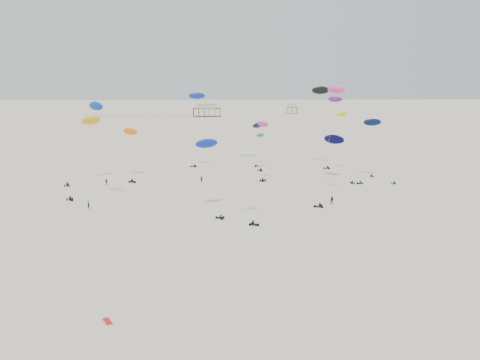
{
  "coord_description": "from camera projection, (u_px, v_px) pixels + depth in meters",
  "views": [
    {
      "loc": [
        -5.41,
        -6.03,
        27.24
      ],
      "look_at": [
        0.0,
        88.0,
        7.0
      ],
      "focal_mm": 35.0,
      "sensor_mm": 36.0,
      "label": 1
    }
  ],
  "objects": [
    {
      "name": "rig_3",
      "position": [
        263.0,
        141.0,
        128.04
      ],
      "size": [
        3.7,
        6.7,
        16.34
      ],
      "rotation": [
        0.0,
        0.0,
        5.39
      ],
      "color": "black",
      "rests_on": "ground"
    },
    {
      "name": "ground_plane",
      "position": [
        226.0,
        142.0,
        207.12
      ],
      "size": [
        900.0,
        900.0,
        0.0
      ],
      "primitive_type": "plane",
      "color": "beige"
    },
    {
      "name": "spectator_1",
      "position": [
        332.0,
        204.0,
        104.37
      ],
      "size": [
        1.17,
        0.84,
        2.17
      ],
      "primitive_type": "imported",
      "rotation": [
        0.0,
        0.0,
        6.06
      ],
      "color": "black",
      "rests_on": "ground"
    },
    {
      "name": "spectator_2",
      "position": [
        107.0,
        185.0,
        123.95
      ],
      "size": [
        1.26,
        0.99,
        1.89
      ],
      "primitive_type": "imported",
      "rotation": [
        0.0,
        0.0,
        5.88
      ],
      "color": "black",
      "rests_on": "ground"
    },
    {
      "name": "rig_8",
      "position": [
        208.0,
        152.0,
        98.97
      ],
      "size": [
        6.46,
        12.64,
        16.34
      ],
      "rotation": [
        0.0,
        0.0,
        1.2
      ],
      "color": "black",
      "rests_on": "ground"
    },
    {
      "name": "spectator_3",
      "position": [
        201.0,
        182.0,
        126.86
      ],
      "size": [
        0.95,
        0.95,
        2.2
      ],
      "primitive_type": "imported",
      "rotation": [
        0.0,
        0.0,
        2.36
      ],
      "color": "black",
      "rests_on": "ground"
    },
    {
      "name": "rig_7",
      "position": [
        331.0,
        122.0,
        107.78
      ],
      "size": [
        9.58,
        15.92,
        27.96
      ],
      "rotation": [
        0.0,
        0.0,
        1.54
      ],
      "color": "black",
      "rests_on": "ground"
    },
    {
      "name": "pier_fence",
      "position": [
        137.0,
        116.0,
        349.89
      ],
      "size": [
        80.2,
        0.2,
        1.5
      ],
      "color": "black",
      "rests_on": "ground"
    },
    {
      "name": "rig_10",
      "position": [
        321.0,
        100.0,
        150.01
      ],
      "size": [
        5.92,
        12.34,
        25.76
      ],
      "rotation": [
        0.0,
        0.0,
        1.48
      ],
      "color": "black",
      "rests_on": "ground"
    },
    {
      "name": "rig_12",
      "position": [
        335.0,
        142.0,
        132.05
      ],
      "size": [
        6.62,
        13.72,
        13.96
      ],
      "rotation": [
        0.0,
        0.0,
        0.19
      ],
      "color": "black",
      "rests_on": "ground"
    },
    {
      "name": "rig_1",
      "position": [
        259.0,
        146.0,
        152.36
      ],
      "size": [
        4.6,
        9.26,
        10.83
      ],
      "rotation": [
        0.0,
        0.0,
        2.74
      ],
      "color": "black",
      "rests_on": "ground"
    },
    {
      "name": "pavilion_small",
      "position": [
        292.0,
        109.0,
        385.45
      ],
      "size": [
        9.0,
        7.0,
        8.0
      ],
      "color": "brown",
      "rests_on": "ground"
    },
    {
      "name": "rig_0",
      "position": [
        349.0,
        128.0,
        139.87
      ],
      "size": [
        8.61,
        14.07,
        20.84
      ],
      "rotation": [
        0.0,
        0.0,
        6.28
      ],
      "color": "black",
      "rests_on": "ground"
    },
    {
      "name": "spectator_0",
      "position": [
        89.0,
        209.0,
        100.95
      ],
      "size": [
        0.85,
        0.88,
        2.0
      ],
      "primitive_type": "imported",
      "rotation": [
        0.0,
        0.0,
        2.28
      ],
      "color": "black",
      "rests_on": "ground"
    },
    {
      "name": "grounded_kite_b",
      "position": [
        107.0,
        321.0,
        53.78
      ],
      "size": [
        1.53,
        1.9,
        0.07
      ],
      "primitive_type": "cube",
      "rotation": [
        0.0,
        0.0,
        -1.03
      ],
      "color": "red",
      "rests_on": "ground"
    },
    {
      "name": "rig_14",
      "position": [
        196.0,
        108.0,
        146.38
      ],
      "size": [
        5.24,
        3.58,
        23.63
      ],
      "rotation": [
        0.0,
        0.0,
        1.55
      ],
      "color": "black",
      "rests_on": "ground"
    },
    {
      "name": "pavilion_main",
      "position": [
        207.0,
        111.0,
        352.09
      ],
      "size": [
        21.0,
        13.0,
        9.8
      ],
      "color": "brown",
      "rests_on": "ground"
    },
    {
      "name": "rig_13",
      "position": [
        375.0,
        128.0,
        131.02
      ],
      "size": [
        6.68,
        12.95,
        18.17
      ],
      "rotation": [
        0.0,
        0.0,
        5.66
      ],
      "color": "black",
      "rests_on": "ground"
    },
    {
      "name": "rig_4",
      "position": [
        259.0,
        134.0,
        142.86
      ],
      "size": [
        5.01,
        7.44,
        14.78
      ],
      "rotation": [
        0.0,
        0.0,
        3.5
      ],
      "color": "black",
      "rests_on": "ground"
    },
    {
      "name": "rig_6",
      "position": [
        88.0,
        128.0,
        128.05
      ],
      "size": [
        8.34,
        13.96,
        18.86
      ],
      "rotation": [
        0.0,
        0.0,
        0.1
      ],
      "color": "black",
      "rests_on": "ground"
    },
    {
      "name": "rig_9",
      "position": [
        342.0,
        122.0,
        124.78
      ],
      "size": [
        9.27,
        7.64,
        23.24
      ],
      "rotation": [
        0.0,
        0.0,
        1.92
      ],
      "color": "black",
      "rests_on": "ground"
    },
    {
      "name": "rig_2",
      "position": [
        90.0,
        128.0,
        107.02
      ],
      "size": [
        9.82,
        6.86,
        22.52
      ],
      "rotation": [
        0.0,
        0.0,
        3.78
      ],
      "color": "black",
      "rests_on": "ground"
    },
    {
      "name": "rig_11",
      "position": [
        131.0,
        141.0,
        131.67
      ],
      "size": [
        5.69,
        13.24,
        15.22
      ],
      "rotation": [
        0.0,
        0.0,
        4.06
      ],
      "color": "black",
      "rests_on": "ground"
    },
    {
      "name": "rig_5",
      "position": [
        250.0,
        181.0,
        92.08
      ],
      "size": [
        3.58,
        9.76,
        13.79
      ],
      "rotation": [
        0.0,
        0.0,
        4.12
      ],
      "color": "black",
      "rests_on": "ground"
    }
  ]
}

